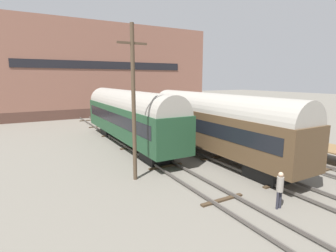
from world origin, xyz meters
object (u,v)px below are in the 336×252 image
Objects in this scene: person_worker at (280,187)px; utility_pole at (134,102)px; train_car_brown at (216,122)px; bench at (283,131)px; train_car_green at (128,114)px.

utility_pole is at bearing 123.73° from person_worker.
train_car_brown reaches higher than bench.
utility_pole is (-7.16, -1.09, 1.92)m from train_car_brown.
train_car_brown reaches higher than person_worker.
person_worker is 9.04m from utility_pole.
bench is at bearing 36.69° from person_worker.
utility_pole is at bearing -177.90° from bench.
train_car_green is 12.37× the size of bench.
train_car_green is 14.13m from bench.
utility_pole is at bearing -171.34° from train_car_brown.
utility_pole is at bearing -108.50° from train_car_green.
bench is (7.36, -0.56, -1.32)m from train_car_brown.
person_worker is (-9.93, -7.40, -0.45)m from bench.
bench is 12.40m from person_worker.
train_car_green is at bearing 71.50° from utility_pole.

